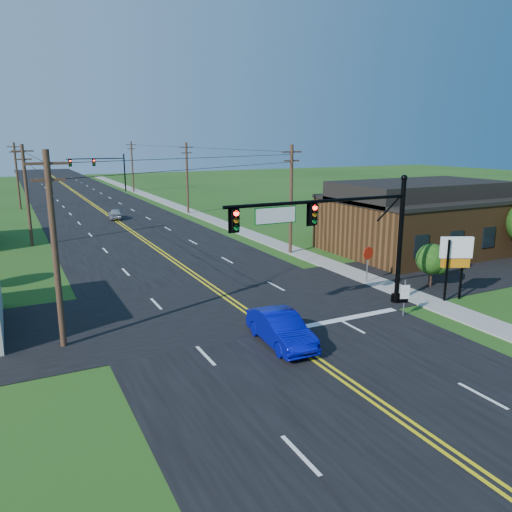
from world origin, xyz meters
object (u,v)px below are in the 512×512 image
signal_mast_main (337,229)px  blue_car (281,329)px  signal_mast_far (100,167)px  stop_sign (368,257)px  route_sign (405,295)px

signal_mast_main → blue_car: signal_mast_main is taller
signal_mast_far → blue_car: 74.62m
blue_car → signal_mast_main: bearing=29.5°
stop_sign → signal_mast_main: bearing=-150.4°
signal_mast_main → blue_car: size_ratio=2.42×
signal_mast_far → blue_car: bearing=-93.7°
blue_car → route_sign: bearing=5.4°
signal_mast_far → stop_sign: 68.29m
route_sign → stop_sign: size_ratio=0.82×
blue_car → stop_sign: (10.21, 6.35, 1.04)m
signal_mast_far → route_sign: (3.06, -74.02, -3.35)m
signal_mast_main → signal_mast_far: 72.00m
signal_mast_far → route_sign: signal_mast_far is taller
blue_car → stop_sign: size_ratio=1.86×
signal_mast_far → route_sign: size_ratio=5.36×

